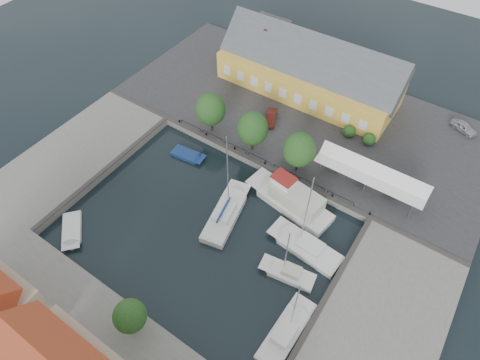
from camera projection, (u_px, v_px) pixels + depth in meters
The scene contains 17 objects.
ground at pixel (213, 218), 49.83m from camera, with size 140.00×140.00×0.00m, color black.
north_quay at pixel (302, 114), 61.71m from camera, with size 56.00×26.00×1.00m, color #2D2D30.
west_quay at pixel (79, 154), 56.31m from camera, with size 12.00×24.00×1.00m, color slate.
east_quay at pixel (376, 330), 40.46m from camera, with size 12.00×24.00×1.00m, color slate.
quay_edge_fittings at pixel (235, 188), 51.54m from camera, with size 56.00×24.72×0.40m.
warehouse at pixel (306, 70), 62.50m from camera, with size 28.56×14.00×9.55m.
tent_canopy at pixel (372, 174), 49.70m from camera, with size 14.00×4.00×2.83m.
quay_trees at pixel (253, 129), 53.22m from camera, with size 18.20×4.20×6.30m.
car_silver at pixel (464, 127), 58.12m from camera, with size 1.59×3.95×1.35m, color #B2B4BA.
car_red at pixel (271, 118), 59.47m from camera, with size 1.39×3.98×1.31m, color #5D1C15.
center_sailboat at pixel (226, 215), 49.74m from camera, with size 4.88×10.16×13.40m.
trawler at pixel (292, 201), 50.34m from camera, with size 12.34×5.31×5.00m.
east_boat_a at pixel (306, 248), 46.83m from camera, with size 9.37×3.87×12.79m.
east_boat_b at pixel (289, 274), 44.67m from camera, with size 6.55×2.98×8.96m.
east_boat_c at pixel (285, 334), 40.45m from camera, with size 2.80×8.30×10.52m.
launch_sw at pixel (72, 231), 48.53m from camera, with size 5.52×5.28×0.98m.
launch_nw at pixel (188, 156), 56.63m from camera, with size 5.14×2.47×0.88m.
Camera 1 is at (18.69, -21.66, 41.22)m, focal length 30.00 mm.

